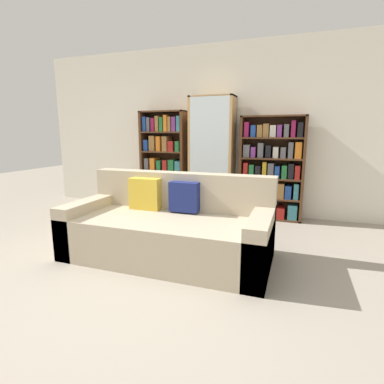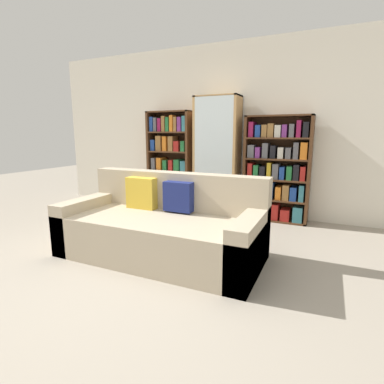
{
  "view_description": "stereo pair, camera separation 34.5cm",
  "coord_description": "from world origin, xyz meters",
  "px_view_note": "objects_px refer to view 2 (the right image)",
  "views": [
    {
      "loc": [
        1.28,
        -2.09,
        1.31
      ],
      "look_at": [
        -0.03,
        1.61,
        0.53
      ],
      "focal_mm": 28.0,
      "sensor_mm": 36.0,
      "label": 1
    },
    {
      "loc": [
        1.6,
        -1.96,
        1.31
      ],
      "look_at": [
        -0.03,
        1.61,
        0.53
      ],
      "focal_mm": 28.0,
      "sensor_mm": 36.0,
      "label": 2
    }
  ],
  "objects_px": {
    "display_cabinet": "(217,157)",
    "bookshelf_right": "(277,171)",
    "couch": "(162,228)",
    "bookshelf_left": "(171,162)",
    "wine_bottle": "(231,222)"
  },
  "relations": [
    {
      "from": "bookshelf_left",
      "to": "bookshelf_right",
      "type": "relative_size",
      "value": 1.07
    },
    {
      "from": "display_cabinet",
      "to": "bookshelf_right",
      "type": "xyz_separation_m",
      "value": [
        0.94,
        0.02,
        -0.18
      ]
    },
    {
      "from": "bookshelf_left",
      "to": "bookshelf_right",
      "type": "distance_m",
      "value": 1.8
    },
    {
      "from": "wine_bottle",
      "to": "couch",
      "type": "bearing_deg",
      "value": -114.12
    },
    {
      "from": "display_cabinet",
      "to": "wine_bottle",
      "type": "distance_m",
      "value": 1.26
    },
    {
      "from": "couch",
      "to": "bookshelf_right",
      "type": "xyz_separation_m",
      "value": [
        0.88,
        1.88,
        0.45
      ]
    },
    {
      "from": "couch",
      "to": "wine_bottle",
      "type": "relative_size",
      "value": 5.83
    },
    {
      "from": "couch",
      "to": "display_cabinet",
      "type": "bearing_deg",
      "value": 91.85
    },
    {
      "from": "couch",
      "to": "display_cabinet",
      "type": "distance_m",
      "value": 1.97
    },
    {
      "from": "display_cabinet",
      "to": "bookshelf_right",
      "type": "height_order",
      "value": "display_cabinet"
    },
    {
      "from": "bookshelf_right",
      "to": "wine_bottle",
      "type": "xyz_separation_m",
      "value": [
        -0.43,
        -0.86,
        -0.6
      ]
    },
    {
      "from": "couch",
      "to": "display_cabinet",
      "type": "relative_size",
      "value": 1.14
    },
    {
      "from": "couch",
      "to": "wine_bottle",
      "type": "distance_m",
      "value": 1.12
    },
    {
      "from": "bookshelf_left",
      "to": "wine_bottle",
      "type": "bearing_deg",
      "value": -32.16
    },
    {
      "from": "display_cabinet",
      "to": "bookshelf_right",
      "type": "distance_m",
      "value": 0.96
    }
  ]
}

